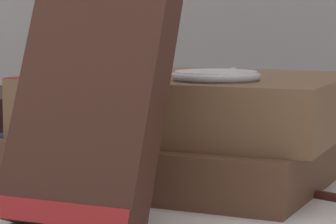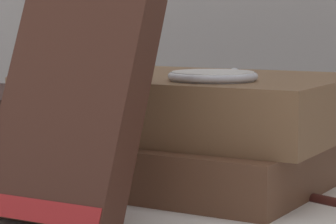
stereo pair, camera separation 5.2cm
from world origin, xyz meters
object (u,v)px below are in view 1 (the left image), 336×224
Objects in this scene: reading_glasses at (184,142)px; pocket_watch at (218,75)px; book_flat_bottom at (165,156)px; book_flat_top at (185,104)px; book_leaning_front at (93,84)px.

pocket_watch is at bearing -62.09° from reading_glasses.
book_flat_bottom is 0.04m from book_flat_top.
pocket_watch is 0.64× the size of reading_glasses.
book_flat_top is (0.01, 0.01, 0.04)m from book_flat_bottom.
book_flat_bottom is 0.16m from reading_glasses.
book_leaning_front is at bearing -108.26° from pocket_watch.
reading_glasses is at bearing 112.27° from book_flat_top.
pocket_watch is at bearing 71.74° from book_leaning_front.
book_flat_top is at bearing 42.25° from book_flat_bottom.
book_leaning_front is at bearing -83.10° from book_flat_bottom.
book_flat_top is 0.16m from reading_glasses.
book_flat_top reaches higher than reading_glasses.
book_flat_bottom is 0.14m from book_leaning_front.
pocket_watch is at bearing -41.39° from book_flat_top.
book_flat_bottom is at bearing 96.09° from book_leaning_front.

